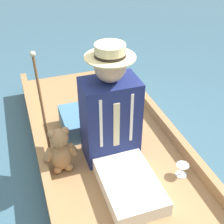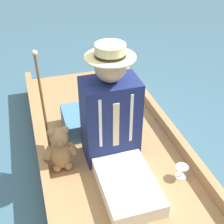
# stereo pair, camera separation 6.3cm
# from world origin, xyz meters

# --- Properties ---
(ground_plane) EXTENTS (16.00, 16.00, 0.00)m
(ground_plane) POSITION_xyz_m (0.00, 0.00, 0.00)
(ground_plane) COLOR #385B70
(punt_boat) EXTENTS (1.13, 3.17, 0.25)m
(punt_boat) POSITION_xyz_m (0.00, 0.00, 0.08)
(punt_boat) COLOR #997047
(punt_boat) RESTS_ON ground_plane
(seat_cushion) EXTENTS (0.54, 0.38, 0.17)m
(seat_cushion) POSITION_xyz_m (0.04, -0.54, 0.24)
(seat_cushion) COLOR teal
(seat_cushion) RESTS_ON punt_boat
(seated_person) EXTENTS (0.40, 0.84, 0.91)m
(seated_person) POSITION_xyz_m (0.01, -0.09, 0.49)
(seated_person) COLOR white
(seated_person) RESTS_ON punt_boat
(teddy_bear) EXTENTS (0.26, 0.15, 0.37)m
(teddy_bear) POSITION_xyz_m (0.40, -0.13, 0.33)
(teddy_bear) COLOR #9E754C
(teddy_bear) RESTS_ON punt_boat
(wine_glass) EXTENTS (0.09, 0.09, 0.10)m
(wine_glass) POSITION_xyz_m (-0.40, 0.21, 0.22)
(wine_glass) COLOR silver
(wine_glass) RESTS_ON punt_boat
(walking_cane) EXTENTS (0.04, 0.35, 0.77)m
(walking_cane) POSITION_xyz_m (0.46, -0.42, 0.60)
(walking_cane) COLOR brown
(walking_cane) RESTS_ON punt_boat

